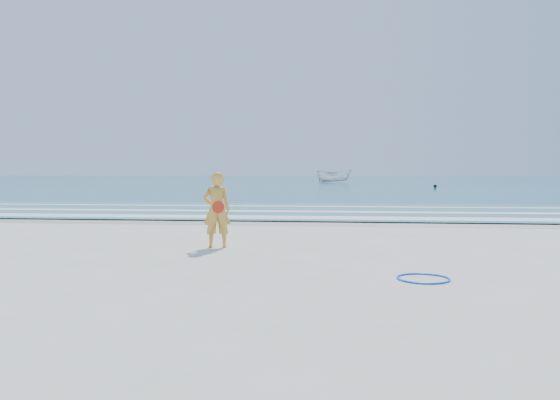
# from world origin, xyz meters

# --- Properties ---
(ground) EXTENTS (400.00, 400.00, 0.00)m
(ground) POSITION_xyz_m (0.00, 0.00, 0.00)
(ground) COLOR silver
(ground) RESTS_ON ground
(wet_sand) EXTENTS (400.00, 2.40, 0.00)m
(wet_sand) POSITION_xyz_m (0.00, 9.00, 0.00)
(wet_sand) COLOR #B2A893
(wet_sand) RESTS_ON ground
(ocean) EXTENTS (400.00, 190.00, 0.04)m
(ocean) POSITION_xyz_m (0.00, 105.00, 0.02)
(ocean) COLOR #19727F
(ocean) RESTS_ON ground
(shallow) EXTENTS (400.00, 10.00, 0.01)m
(shallow) POSITION_xyz_m (0.00, 14.00, 0.04)
(shallow) COLOR #59B7AD
(shallow) RESTS_ON ocean
(foam_near) EXTENTS (400.00, 1.40, 0.01)m
(foam_near) POSITION_xyz_m (0.00, 10.30, 0.05)
(foam_near) COLOR white
(foam_near) RESTS_ON shallow
(foam_mid) EXTENTS (400.00, 0.90, 0.01)m
(foam_mid) POSITION_xyz_m (0.00, 13.20, 0.05)
(foam_mid) COLOR white
(foam_mid) RESTS_ON shallow
(foam_far) EXTENTS (400.00, 0.60, 0.01)m
(foam_far) POSITION_xyz_m (0.00, 16.50, 0.05)
(foam_far) COLOR white
(foam_far) RESTS_ON shallow
(hoop) EXTENTS (1.00, 1.00, 0.03)m
(hoop) POSITION_xyz_m (3.35, -0.27, 0.01)
(hoop) COLOR #0E50FF
(hoop) RESTS_ON ground
(boat) EXTENTS (5.23, 2.11, 2.00)m
(boat) POSITION_xyz_m (1.06, 73.25, 1.04)
(boat) COLOR silver
(boat) RESTS_ON ocean
(buoy) EXTENTS (0.35, 0.35, 0.35)m
(buoy) POSITION_xyz_m (11.46, 47.02, 0.22)
(buoy) COLOR black
(buoy) RESTS_ON ocean
(woman) EXTENTS (0.70, 0.57, 1.67)m
(woman) POSITION_xyz_m (-0.65, 2.89, 0.83)
(woman) COLOR gold
(woman) RESTS_ON ground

